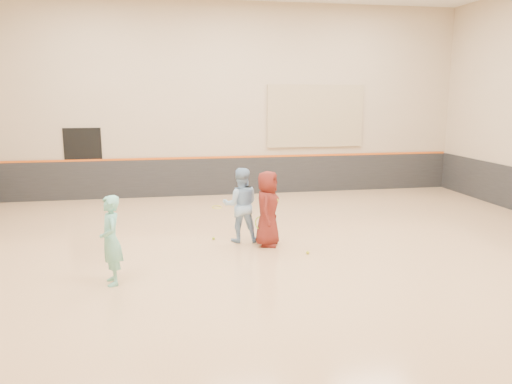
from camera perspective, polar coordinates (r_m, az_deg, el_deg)
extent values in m
cube|color=tan|center=(10.52, 1.42, -7.07)|extent=(15.00, 12.00, 0.20)
cube|color=#C7AF91|center=(15.93, -3.03, 10.40)|extent=(15.00, 0.02, 6.00)
cube|color=#C7AF91|center=(4.31, 18.42, 8.26)|extent=(15.00, 0.02, 6.00)
cube|color=#232326|center=(16.10, -2.93, 1.82)|extent=(14.90, 0.04, 1.20)
cube|color=#D85914|center=(16.00, -2.95, 4.01)|extent=(14.90, 0.03, 0.06)
cube|color=tan|center=(16.49, 6.82, 8.62)|extent=(3.20, 0.08, 2.00)
cube|color=black|center=(16.09, -19.07, 3.03)|extent=(1.10, 0.05, 2.20)
imported|color=#79D2BE|center=(8.77, -16.25, -5.32)|extent=(0.48, 0.63, 1.53)
imported|color=#92B9E1|center=(10.86, -1.75, -1.49)|extent=(0.86, 0.70, 1.63)
imported|color=maroon|center=(10.56, 1.33, -1.90)|extent=(0.76, 0.92, 1.61)
sphere|color=yellow|center=(10.22, 5.93, -6.90)|extent=(0.07, 0.07, 0.07)
sphere|color=#B6CF30|center=(10.47, 2.40, -0.96)|extent=(0.07, 0.07, 0.07)
sphere|color=#BDD832|center=(11.17, -4.88, -5.31)|extent=(0.07, 0.07, 0.07)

